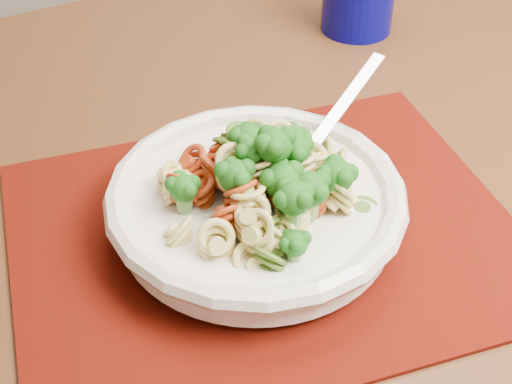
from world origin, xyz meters
name	(u,v)px	position (x,y,z in m)	size (l,w,h in m)	color
dining_table	(241,244)	(-0.45, 0.24, 0.59)	(1.34, 0.95, 0.69)	#4A2414
placemat	(266,234)	(-0.47, 0.15, 0.69)	(0.41, 0.32, 0.00)	#4D0703
pasta_bowl	(256,203)	(-0.47, 0.15, 0.72)	(0.24, 0.24, 0.05)	silver
pasta_broccoli_heap	(256,186)	(-0.47, 0.15, 0.74)	(0.21, 0.21, 0.06)	#CABB63
fork	(297,168)	(-0.43, 0.16, 0.74)	(0.19, 0.02, 0.01)	silver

